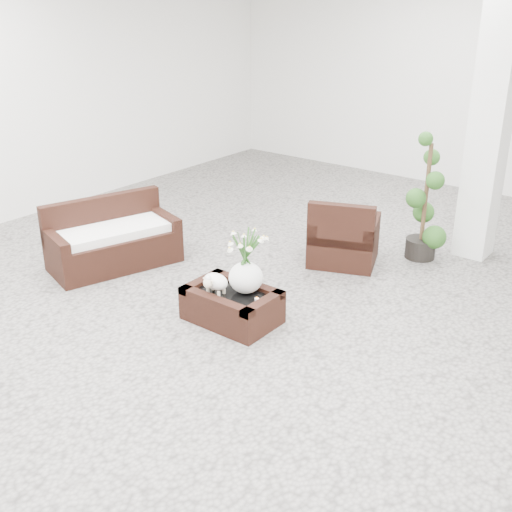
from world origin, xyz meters
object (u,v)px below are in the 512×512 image
Objects in this scene: coffee_table at (232,307)px; topiary at (426,198)px; loveseat at (113,235)px; armchair at (345,229)px.

topiary is (0.79, 2.68, 0.61)m from coffee_table.
armchair is at bearing -32.06° from loveseat.
armchair reaches higher than loveseat.
coffee_table is 0.59× the size of topiary.
loveseat is at bearing 19.27° from armchair.
loveseat reaches higher than coffee_table.
armchair is at bearing 87.05° from coffee_table.
armchair is 1.04m from topiary.
coffee_table is 2.01m from armchair.
topiary is (0.69, 0.69, 0.35)m from armchair.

